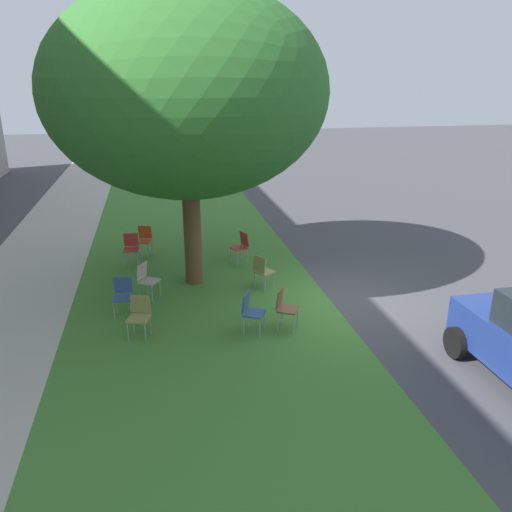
{
  "coord_description": "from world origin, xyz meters",
  "views": [
    {
      "loc": [
        -10.47,
        4.11,
        5.06
      ],
      "look_at": [
        1.14,
        1.78,
        0.86
      ],
      "focal_mm": 35.84,
      "sensor_mm": 36.0,
      "label": 1
    }
  ],
  "objects_px": {
    "chair_4": "(131,246)",
    "chair_7": "(144,238)",
    "chair_6": "(263,270)",
    "chair_0": "(241,245)",
    "chair_5": "(146,278)",
    "street_tree": "(186,93)",
    "chair_2": "(123,293)",
    "chair_8": "(284,305)",
    "chair_3": "(251,309)",
    "chair_1": "(139,313)"
  },
  "relations": [
    {
      "from": "street_tree",
      "to": "chair_0",
      "type": "xyz_separation_m",
      "value": [
        1.22,
        -1.44,
        -4.16
      ]
    },
    {
      "from": "street_tree",
      "to": "chair_7",
      "type": "distance_m",
      "value": 4.97
    },
    {
      "from": "chair_1",
      "to": "chair_5",
      "type": "relative_size",
      "value": 1.0
    },
    {
      "from": "chair_5",
      "to": "chair_7",
      "type": "distance_m",
      "value": 3.2
    },
    {
      "from": "chair_4",
      "to": "chair_6",
      "type": "xyz_separation_m",
      "value": [
        -2.51,
        -3.25,
        0.0
      ]
    },
    {
      "from": "chair_3",
      "to": "chair_8",
      "type": "height_order",
      "value": "same"
    },
    {
      "from": "chair_4",
      "to": "chair_8",
      "type": "xyz_separation_m",
      "value": [
        -4.64,
        -3.27,
        0.0
      ]
    },
    {
      "from": "chair_5",
      "to": "chair_0",
      "type": "bearing_deg",
      "value": -52.68
    },
    {
      "from": "chair_6",
      "to": "chair_0",
      "type": "bearing_deg",
      "value": 5.41
    },
    {
      "from": "chair_4",
      "to": "street_tree",
      "type": "bearing_deg",
      "value": -136.51
    },
    {
      "from": "chair_3",
      "to": "chair_6",
      "type": "relative_size",
      "value": 1.0
    },
    {
      "from": "street_tree",
      "to": "chair_8",
      "type": "distance_m",
      "value": 5.35
    },
    {
      "from": "chair_5",
      "to": "chair_6",
      "type": "relative_size",
      "value": 1.0
    },
    {
      "from": "chair_0",
      "to": "chair_1",
      "type": "distance_m",
      "value": 4.82
    },
    {
      "from": "chair_1",
      "to": "chair_5",
      "type": "distance_m",
      "value": 1.95
    },
    {
      "from": "chair_6",
      "to": "chair_1",
      "type": "bearing_deg",
      "value": 123.14
    },
    {
      "from": "street_tree",
      "to": "chair_8",
      "type": "relative_size",
      "value": 8.07
    },
    {
      "from": "chair_1",
      "to": "chair_2",
      "type": "distance_m",
      "value": 1.16
    },
    {
      "from": "chair_1",
      "to": "chair_2",
      "type": "bearing_deg",
      "value": 18.69
    },
    {
      "from": "chair_4",
      "to": "chair_5",
      "type": "height_order",
      "value": "same"
    },
    {
      "from": "chair_4",
      "to": "chair_7",
      "type": "xyz_separation_m",
      "value": [
        0.7,
        -0.36,
        0.0
      ]
    },
    {
      "from": "street_tree",
      "to": "chair_1",
      "type": "bearing_deg",
      "value": 154.13
    },
    {
      "from": "chair_4",
      "to": "chair_8",
      "type": "distance_m",
      "value": 5.68
    },
    {
      "from": "chair_3",
      "to": "chair_7",
      "type": "bearing_deg",
      "value": 22.02
    },
    {
      "from": "chair_0",
      "to": "chair_3",
      "type": "xyz_separation_m",
      "value": [
        -4.2,
        0.52,
        0.0
      ]
    },
    {
      "from": "chair_3",
      "to": "chair_4",
      "type": "height_order",
      "value": "same"
    },
    {
      "from": "chair_3",
      "to": "street_tree",
      "type": "bearing_deg",
      "value": 17.16
    },
    {
      "from": "chair_3",
      "to": "chair_8",
      "type": "distance_m",
      "value": 0.73
    },
    {
      "from": "chair_0",
      "to": "chair_4",
      "type": "height_order",
      "value": "same"
    },
    {
      "from": "chair_0",
      "to": "chair_3",
      "type": "height_order",
      "value": "same"
    },
    {
      "from": "street_tree",
      "to": "chair_7",
      "type": "bearing_deg",
      "value": 27.6
    },
    {
      "from": "chair_0",
      "to": "chair_7",
      "type": "xyz_separation_m",
      "value": [
        1.19,
        2.7,
        0.0
      ]
    },
    {
      "from": "chair_2",
      "to": "chair_5",
      "type": "relative_size",
      "value": 1.0
    },
    {
      "from": "street_tree",
      "to": "chair_8",
      "type": "xyz_separation_m",
      "value": [
        -2.93,
        -1.65,
        -4.16
      ]
    },
    {
      "from": "chair_1",
      "to": "chair_5",
      "type": "bearing_deg",
      "value": -3.91
    },
    {
      "from": "chair_0",
      "to": "chair_8",
      "type": "relative_size",
      "value": 1.0
    },
    {
      "from": "chair_3",
      "to": "chair_8",
      "type": "relative_size",
      "value": 1.0
    },
    {
      "from": "chair_7",
      "to": "chair_3",
      "type": "bearing_deg",
      "value": -157.98
    },
    {
      "from": "street_tree",
      "to": "chair_3",
      "type": "xyz_separation_m",
      "value": [
        -2.98,
        -0.92,
        -4.16
      ]
    },
    {
      "from": "chair_0",
      "to": "chair_4",
      "type": "xyz_separation_m",
      "value": [
        0.49,
        3.06,
        0.0
      ]
    },
    {
      "from": "chair_1",
      "to": "chair_3",
      "type": "bearing_deg",
      "value": -96.41
    },
    {
      "from": "chair_1",
      "to": "chair_7",
      "type": "distance_m",
      "value": 5.14
    },
    {
      "from": "chair_8",
      "to": "street_tree",
      "type": "bearing_deg",
      "value": 29.29
    },
    {
      "from": "chair_1",
      "to": "chair_2",
      "type": "xyz_separation_m",
      "value": [
        1.1,
        0.37,
        0.0
      ]
    },
    {
      "from": "chair_4",
      "to": "chair_6",
      "type": "height_order",
      "value": "same"
    },
    {
      "from": "chair_4",
      "to": "chair_0",
      "type": "bearing_deg",
      "value": -99.08
    },
    {
      "from": "street_tree",
      "to": "chair_2",
      "type": "bearing_deg",
      "value": 133.8
    },
    {
      "from": "chair_7",
      "to": "chair_5",
      "type": "bearing_deg",
      "value": -178.77
    },
    {
      "from": "chair_3",
      "to": "chair_6",
      "type": "xyz_separation_m",
      "value": [
        2.18,
        -0.71,
        0.0
      ]
    },
    {
      "from": "chair_6",
      "to": "chair_3",
      "type": "bearing_deg",
      "value": 161.91
    }
  ]
}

